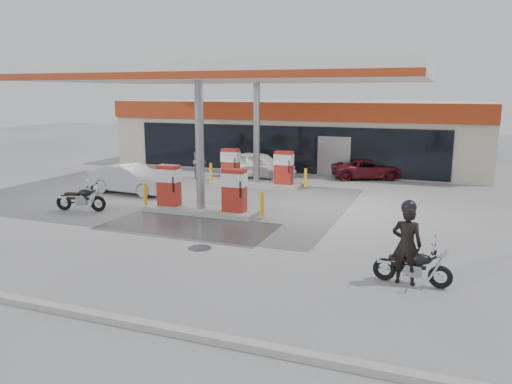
# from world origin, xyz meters

# --- Properties ---
(ground) EXTENTS (90.00, 90.00, 0.00)m
(ground) POSITION_xyz_m (0.00, 0.00, 0.00)
(ground) COLOR gray
(ground) RESTS_ON ground
(wet_patch) EXTENTS (6.00, 3.00, 0.00)m
(wet_patch) POSITION_xyz_m (0.50, 0.00, 0.00)
(wet_patch) COLOR #4C4C4F
(wet_patch) RESTS_ON ground
(drain_cover) EXTENTS (0.70, 0.70, 0.01)m
(drain_cover) POSITION_xyz_m (2.00, -2.00, 0.00)
(drain_cover) COLOR #38383A
(drain_cover) RESTS_ON ground
(kerb) EXTENTS (28.00, 0.25, 0.15)m
(kerb) POSITION_xyz_m (0.00, -7.00, 0.07)
(kerb) COLOR gray
(kerb) RESTS_ON ground
(store_building) EXTENTS (22.00, 8.22, 4.00)m
(store_building) POSITION_xyz_m (0.01, 15.94, 2.01)
(store_building) COLOR beige
(store_building) RESTS_ON ground
(canopy) EXTENTS (16.00, 10.02, 5.51)m
(canopy) POSITION_xyz_m (0.00, 5.00, 5.27)
(canopy) COLOR silver
(canopy) RESTS_ON ground
(pump_island_near) EXTENTS (5.14, 1.30, 1.78)m
(pump_island_near) POSITION_xyz_m (0.00, 2.00, 0.71)
(pump_island_near) COLOR #9E9E99
(pump_island_near) RESTS_ON ground
(pump_island_far) EXTENTS (5.14, 1.30, 1.78)m
(pump_island_far) POSITION_xyz_m (0.00, 8.00, 0.71)
(pump_island_far) COLOR #9E9E99
(pump_island_far) RESTS_ON ground
(main_motorcycle) EXTENTS (1.88, 0.72, 0.97)m
(main_motorcycle) POSITION_xyz_m (8.13, -2.69, 0.43)
(main_motorcycle) COLOR black
(main_motorcycle) RESTS_ON ground
(biker_main) EXTENTS (0.74, 0.50, 1.95)m
(biker_main) POSITION_xyz_m (7.94, -2.68, 0.98)
(biker_main) COLOR black
(biker_main) RESTS_ON ground
(parked_motorcycle) EXTENTS (2.03, 0.79, 1.05)m
(parked_motorcycle) POSITION_xyz_m (-4.48, 0.59, 0.47)
(parked_motorcycle) COLOR black
(parked_motorcycle) RESTS_ON ground
(sedan_white) EXTENTS (4.22, 1.98, 1.40)m
(sedan_white) POSITION_xyz_m (-0.74, 10.20, 0.70)
(sedan_white) COLOR white
(sedan_white) RESTS_ON ground
(attendant) EXTENTS (0.96, 1.10, 1.90)m
(attendant) POSITION_xyz_m (-3.65, 9.00, 0.95)
(attendant) COLOR slate
(attendant) RESTS_ON ground
(hatchback_silver) EXTENTS (4.15, 1.71, 1.34)m
(hatchback_silver) POSITION_xyz_m (-4.69, 4.20, 0.67)
(hatchback_silver) COLOR #AEB2B7
(hatchback_silver) RESTS_ON ground
(parked_car_left) EXTENTS (4.07, 2.08, 1.13)m
(parked_car_left) POSITION_xyz_m (-4.50, 14.00, 0.57)
(parked_car_left) COLOR #480F16
(parked_car_left) RESTS_ON ground
(parked_car_right) EXTENTS (4.18, 3.07, 1.06)m
(parked_car_right) POSITION_xyz_m (4.83, 12.00, 0.53)
(parked_car_right) COLOR maroon
(parked_car_right) RESTS_ON ground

